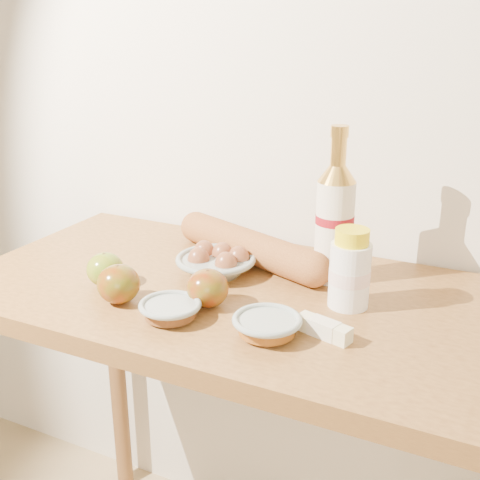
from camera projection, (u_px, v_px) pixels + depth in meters
name	position (u px, v px, depth m)	size (l,w,h in m)	color
back_wall	(309.00, 75.00, 1.36)	(3.50, 0.02, 2.60)	white
table	(246.00, 344.00, 1.26)	(1.20, 0.60, 0.90)	#A26E34
bourbon_bottle	(335.00, 220.00, 1.23)	(0.10, 0.10, 0.33)	#F0E3CB
cream_bottle	(350.00, 271.00, 1.13)	(0.10, 0.10, 0.16)	white
egg_bowl	(217.00, 262.00, 1.30)	(0.18, 0.18, 0.06)	gray
baguette	(249.00, 246.00, 1.36)	(0.45, 0.23, 0.08)	#AD6A35
apple_yellowgreen	(105.00, 269.00, 1.23)	(0.08, 0.08, 0.07)	olive
apple_redgreen_front	(119.00, 284.00, 1.16)	(0.08, 0.08, 0.08)	#931208
apple_redgreen_right	(208.00, 288.00, 1.14)	(0.09, 0.09, 0.07)	#93080A
sugar_bowl	(170.00, 310.00, 1.10)	(0.15, 0.15, 0.03)	#8E9B95
syrup_bowl	(267.00, 325.00, 1.04)	(0.14, 0.14, 0.04)	#94A19B
butter_stick	(324.00, 329.00, 1.04)	(0.11, 0.06, 0.03)	beige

